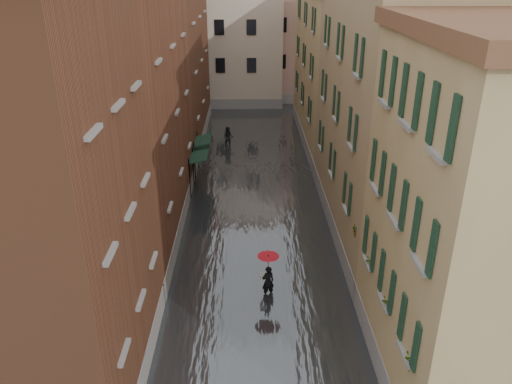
{
  "coord_description": "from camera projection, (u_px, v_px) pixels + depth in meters",
  "views": [
    {
      "loc": [
        -0.46,
        -15.26,
        13.19
      ],
      "look_at": [
        -0.05,
        7.21,
        3.0
      ],
      "focal_mm": 35.0,
      "sensor_mm": 36.0,
      "label": 1
    }
  ],
  "objects": [
    {
      "name": "building_right_near",
      "position": [
        491.0,
        233.0,
        15.27
      ],
      "size": [
        6.0,
        8.0,
        11.5
      ],
      "primitive_type": "cube",
      "color": "#947B4C",
      "rests_on": "ground"
    },
    {
      "name": "window_planters",
      "position": [
        382.0,
        275.0,
        17.13
      ],
      "size": [
        0.59,
        8.35,
        0.84
      ],
      "color": "brown",
      "rests_on": "ground"
    },
    {
      "name": "building_end_pink",
      "position": [
        307.0,
        40.0,
        53.4
      ],
      "size": [
        10.0,
        9.0,
        12.0
      ],
      "primitive_type": "cube",
      "color": "tan",
      "rests_on": "ground"
    },
    {
      "name": "building_right_far",
      "position": [
        342.0,
        71.0,
        38.95
      ],
      "size": [
        6.0,
        16.0,
        11.5
      ],
      "primitive_type": "cube",
      "color": "#947B4C",
      "rests_on": "ground"
    },
    {
      "name": "floodwater",
      "position": [
        255.0,
        196.0,
        31.15
      ],
      "size": [
        10.0,
        60.0,
        0.2
      ],
      "primitive_type": "cube",
      "color": "#3F4245",
      "rests_on": "ground"
    },
    {
      "name": "pedestrian_far",
      "position": [
        228.0,
        138.0,
        39.31
      ],
      "size": [
        0.89,
        0.72,
        1.74
      ],
      "primitive_type": "imported",
      "rotation": [
        0.0,
        0.0,
        -0.08
      ],
      "color": "black",
      "rests_on": "ground"
    },
    {
      "name": "pedestrian_main",
      "position": [
        268.0,
        272.0,
        21.31
      ],
      "size": [
        0.95,
        0.95,
        2.06
      ],
      "color": "black",
      "rests_on": "ground"
    },
    {
      "name": "building_left_mid",
      "position": [
        116.0,
        119.0,
        24.85
      ],
      "size": [
        6.0,
        14.0,
        12.5
      ],
      "primitive_type": "cube",
      "color": "brown",
      "rests_on": "ground"
    },
    {
      "name": "building_end_cream",
      "position": [
        222.0,
        38.0,
        51.22
      ],
      "size": [
        12.0,
        9.0,
        13.0
      ],
      "primitive_type": "cube",
      "color": "beige",
      "rests_on": "ground"
    },
    {
      "name": "awning_far",
      "position": [
        202.0,
        144.0,
        33.04
      ],
      "size": [
        1.09,
        3.37,
        2.8
      ],
      "color": "#152F21",
      "rests_on": "ground"
    },
    {
      "name": "building_left_far",
      "position": [
        161.0,
        55.0,
        38.2
      ],
      "size": [
        6.0,
        16.0,
        14.0
      ],
      "primitive_type": "cube",
      "color": "brown",
      "rests_on": "ground"
    },
    {
      "name": "building_right_mid",
      "position": [
        396.0,
        113.0,
        24.98
      ],
      "size": [
        6.0,
        14.0,
        13.0
      ],
      "primitive_type": "cube",
      "color": "#97795B",
      "rests_on": "ground"
    },
    {
      "name": "building_left_near",
      "position": [
        27.0,
        214.0,
        14.73
      ],
      "size": [
        6.0,
        8.0,
        13.0
      ],
      "primitive_type": "cube",
      "color": "brown",
      "rests_on": "ground"
    },
    {
      "name": "awning_near",
      "position": [
        199.0,
        155.0,
        31.03
      ],
      "size": [
        1.09,
        3.08,
        2.8
      ],
      "color": "#152F21",
      "rests_on": "ground"
    },
    {
      "name": "ground",
      "position": [
        261.0,
        339.0,
        19.35
      ],
      "size": [
        120.0,
        120.0,
        0.0
      ],
      "primitive_type": "plane",
      "color": "#595A5C",
      "rests_on": "ground"
    }
  ]
}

